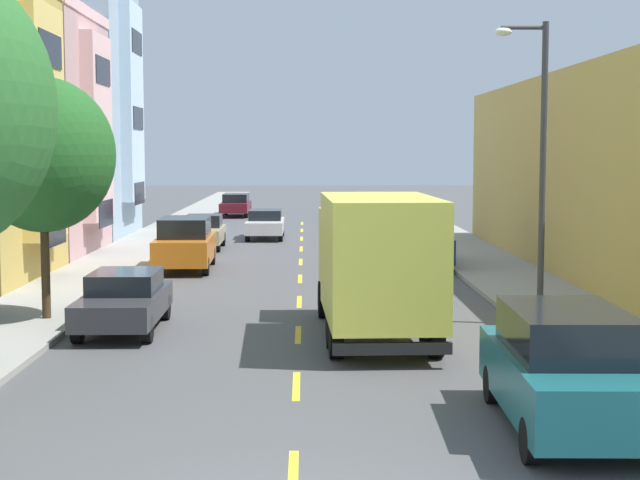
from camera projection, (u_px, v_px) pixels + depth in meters
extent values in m
plane|color=#4C4C4F|center=(301.00, 254.00, 40.83)|extent=(160.00, 160.00, 0.00)
cube|color=#99968E|center=(125.00, 258.00, 38.72)|extent=(3.20, 120.00, 0.14)
cube|color=#99968E|center=(476.00, 257.00, 38.94)|extent=(3.20, 120.00, 0.14)
cube|color=yellow|center=(293.00, 476.00, 12.95)|extent=(0.14, 2.20, 0.01)
cube|color=yellow|center=(296.00, 386.00, 17.93)|extent=(0.14, 2.20, 0.01)
cube|color=yellow|center=(298.00, 334.00, 22.91)|extent=(0.14, 2.20, 0.01)
cube|color=yellow|center=(299.00, 302.00, 27.89)|extent=(0.14, 2.20, 0.01)
cube|color=yellow|center=(300.00, 279.00, 32.86)|extent=(0.14, 2.20, 0.01)
cube|color=yellow|center=(301.00, 262.00, 37.84)|extent=(0.14, 2.20, 0.01)
cube|color=yellow|center=(301.00, 249.00, 42.82)|extent=(0.14, 2.20, 0.01)
cube|color=yellow|center=(302.00, 239.00, 47.80)|extent=(0.14, 2.20, 0.01)
cube|color=yellow|center=(302.00, 230.00, 52.77)|extent=(0.14, 2.20, 0.01)
cube|color=yellow|center=(302.00, 223.00, 57.75)|extent=(0.14, 2.20, 0.01)
cube|color=#F9D572|center=(43.00, 122.00, 31.56)|extent=(0.55, 3.61, 7.65)
cube|color=#1E232D|center=(55.00, 229.00, 31.89)|extent=(0.04, 2.75, 1.10)
cube|color=#1E232D|center=(53.00, 140.00, 31.62)|extent=(0.04, 2.75, 1.10)
cube|color=#1E232D|center=(51.00, 50.00, 31.34)|extent=(0.04, 2.75, 1.10)
cube|color=#FECACA|center=(82.00, 12.00, 39.30)|extent=(0.60, 8.03, 0.44)
cube|color=#FECACA|center=(97.00, 128.00, 39.75)|extent=(0.55, 3.61, 7.64)
cube|color=#1E232D|center=(106.00, 213.00, 40.08)|extent=(0.04, 2.75, 1.10)
cube|color=#1E232D|center=(105.00, 143.00, 39.81)|extent=(0.04, 2.75, 1.10)
cube|color=#1E232D|center=(103.00, 71.00, 39.53)|extent=(0.04, 2.75, 1.10)
cube|color=#CAE7FE|center=(132.00, 103.00, 47.80)|extent=(0.55, 3.61, 9.71)
cube|color=#1E232D|center=(140.00, 193.00, 48.23)|extent=(0.04, 2.75, 1.10)
cube|color=#1E232D|center=(138.00, 118.00, 47.88)|extent=(0.04, 2.75, 1.10)
cube|color=#1E232D|center=(137.00, 42.00, 47.53)|extent=(0.04, 2.75, 1.10)
cylinder|color=#47331E|center=(45.00, 266.00, 24.28)|extent=(0.22, 0.22, 2.67)
ellipsoid|color=#235B23|center=(42.00, 155.00, 24.02)|extent=(3.62, 3.62, 3.89)
cylinder|color=#38383D|center=(543.00, 172.00, 23.95)|extent=(0.16, 0.16, 7.40)
cylinder|color=#38383D|center=(524.00, 28.00, 23.61)|extent=(1.10, 0.10, 0.10)
ellipsoid|color=silver|center=(503.00, 32.00, 23.61)|extent=(0.44, 0.28, 0.20)
cube|color=#D8D84C|center=(380.00, 257.00, 21.46)|extent=(2.56, 5.08, 2.69)
cube|color=#D8D84C|center=(364.00, 251.00, 25.12)|extent=(2.36, 1.97, 2.20)
cube|color=black|center=(361.00, 230.00, 25.97)|extent=(2.02, 0.14, 0.97)
cube|color=black|center=(392.00, 349.00, 19.19)|extent=(2.40, 0.24, 0.24)
cylinder|color=black|center=(404.00, 299.00, 25.34)|extent=(0.31, 0.97, 0.96)
cylinder|color=black|center=(324.00, 299.00, 25.24)|extent=(0.31, 0.97, 0.96)
cylinder|color=black|center=(436.00, 335.00, 20.35)|extent=(0.31, 0.97, 0.96)
cylinder|color=black|center=(336.00, 336.00, 20.25)|extent=(0.31, 0.97, 0.96)
cylinder|color=black|center=(427.00, 326.00, 21.45)|extent=(0.31, 0.97, 0.96)
cylinder|color=black|center=(333.00, 326.00, 21.35)|extent=(0.31, 0.97, 0.96)
cube|color=#333338|center=(124.00, 305.00, 23.36)|extent=(1.85, 4.52, 0.60)
cube|color=black|center=(125.00, 281.00, 23.54)|extent=(1.61, 2.18, 0.50)
cylinder|color=black|center=(77.00, 329.00, 21.85)|extent=(0.23, 0.66, 0.66)
cylinder|color=black|center=(147.00, 329.00, 21.89)|extent=(0.23, 0.66, 0.66)
cylinder|color=black|center=(104.00, 307.00, 24.89)|extent=(0.23, 0.66, 0.66)
cylinder|color=black|center=(165.00, 307.00, 24.93)|extent=(0.23, 0.66, 0.66)
cube|color=orange|center=(185.00, 249.00, 35.22)|extent=(2.08, 4.85, 0.90)
cube|color=black|center=(185.00, 227.00, 35.14)|extent=(1.79, 2.83, 0.70)
cylinder|color=black|center=(156.00, 267.00, 33.60)|extent=(0.24, 0.67, 0.66)
cylinder|color=black|center=(206.00, 266.00, 33.68)|extent=(0.24, 0.67, 0.66)
cylinder|color=black|center=(167.00, 256.00, 36.85)|extent=(0.24, 0.67, 0.66)
cylinder|color=black|center=(212.00, 256.00, 36.92)|extent=(0.24, 0.67, 0.66)
cube|color=maroon|center=(236.00, 207.00, 63.85)|extent=(1.84, 4.71, 0.62)
cube|color=black|center=(236.00, 198.00, 64.17)|extent=(1.62, 2.83, 0.55)
cylinder|color=black|center=(221.00, 213.00, 62.28)|extent=(0.22, 0.66, 0.66)
cylinder|color=black|center=(246.00, 213.00, 62.29)|extent=(0.22, 0.66, 0.66)
cylinder|color=black|center=(226.00, 210.00, 65.46)|extent=(0.22, 0.66, 0.66)
cylinder|color=black|center=(249.00, 210.00, 65.48)|extent=(0.22, 0.66, 0.66)
cube|color=tan|center=(203.00, 235.00, 42.77)|extent=(1.76, 4.01, 0.62)
cube|color=black|center=(204.00, 221.00, 43.19)|extent=(1.54, 1.69, 0.55)
cylinder|color=black|center=(182.00, 245.00, 41.42)|extent=(0.22, 0.66, 0.66)
cylinder|color=black|center=(218.00, 245.00, 41.46)|extent=(0.22, 0.66, 0.66)
cylinder|color=black|center=(190.00, 239.00, 44.13)|extent=(0.22, 0.66, 0.66)
cylinder|color=black|center=(223.00, 239.00, 44.16)|extent=(0.22, 0.66, 0.66)
cube|color=navy|center=(420.00, 246.00, 36.10)|extent=(1.96, 4.80, 0.90)
cube|color=black|center=(420.00, 225.00, 36.03)|extent=(1.72, 2.79, 0.70)
cylinder|color=black|center=(437.00, 254.00, 37.78)|extent=(0.22, 0.66, 0.66)
cylinder|color=black|center=(393.00, 254.00, 37.76)|extent=(0.22, 0.66, 0.66)
cylinder|color=black|center=(449.00, 263.00, 34.53)|extent=(0.22, 0.66, 0.66)
cylinder|color=black|center=(401.00, 263.00, 34.51)|extent=(0.22, 0.66, 0.66)
cube|color=#195B60|center=(565.00, 381.00, 15.02)|extent=(2.08, 4.85, 0.90)
cube|color=black|center=(566.00, 331.00, 14.95)|extent=(1.79, 2.83, 0.70)
cylinder|color=black|center=(592.00, 384.00, 16.68)|extent=(0.24, 0.67, 0.66)
cylinder|color=black|center=(492.00, 384.00, 16.70)|extent=(0.24, 0.67, 0.66)
cylinder|color=black|center=(531.00, 441.00, 13.45)|extent=(0.24, 0.67, 0.66)
cube|color=black|center=(373.00, 210.00, 60.34)|extent=(1.84, 4.52, 0.60)
cube|color=black|center=(373.00, 202.00, 60.07)|extent=(1.60, 2.17, 0.50)
cylinder|color=black|center=(383.00, 213.00, 61.90)|extent=(0.23, 0.66, 0.66)
cylinder|color=black|center=(359.00, 213.00, 61.89)|extent=(0.23, 0.66, 0.66)
cylinder|color=black|center=(387.00, 217.00, 58.86)|extent=(0.23, 0.66, 0.66)
cylinder|color=black|center=(361.00, 217.00, 58.84)|extent=(0.23, 0.66, 0.66)
cube|color=#7A9EC6|center=(389.00, 227.00, 47.31)|extent=(1.90, 4.73, 0.62)
cube|color=black|center=(389.00, 215.00, 46.89)|extent=(1.65, 2.85, 0.55)
cylinder|color=black|center=(401.00, 230.00, 48.96)|extent=(0.23, 0.66, 0.66)
cylinder|color=black|center=(370.00, 230.00, 48.91)|extent=(0.23, 0.66, 0.66)
cylinder|color=black|center=(409.00, 236.00, 45.78)|extent=(0.23, 0.66, 0.66)
cylinder|color=black|center=(375.00, 236.00, 45.73)|extent=(0.23, 0.66, 0.66)
cube|color=silver|center=(265.00, 226.00, 47.76)|extent=(1.80, 4.50, 0.60)
cube|color=black|center=(265.00, 215.00, 47.93)|extent=(1.58, 2.16, 0.50)
cylinder|color=black|center=(248.00, 235.00, 46.25)|extent=(0.22, 0.66, 0.66)
cylinder|color=black|center=(280.00, 235.00, 46.28)|extent=(0.22, 0.66, 0.66)
cylinder|color=black|center=(251.00, 230.00, 49.30)|extent=(0.22, 0.66, 0.66)
cylinder|color=black|center=(282.00, 229.00, 49.32)|extent=(0.22, 0.66, 0.66)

